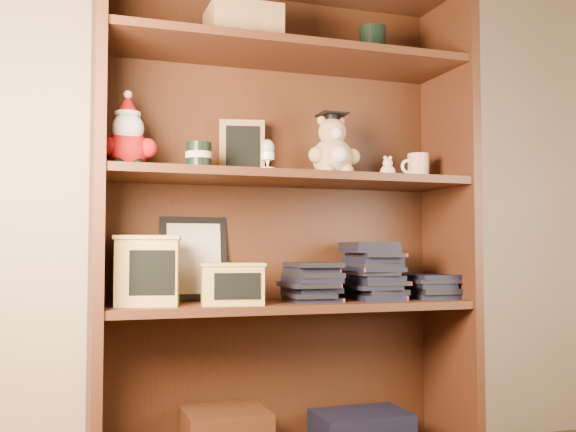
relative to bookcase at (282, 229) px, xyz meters
name	(u,v)px	position (x,y,z in m)	size (l,w,h in m)	color
bookcase	(282,229)	(0.00, 0.00, 0.00)	(1.20, 0.35, 1.60)	#482514
shelf_lower	(288,306)	(0.00, -0.05, -0.24)	(1.14, 0.33, 0.02)	#482514
shelf_upper	(288,179)	(0.00, -0.05, 0.16)	(1.14, 0.33, 0.02)	#482514
santa_plush	(128,139)	(-0.50, -0.06, 0.26)	(0.17, 0.12, 0.24)	#A50F0F
teachers_tin	(199,157)	(-0.28, -0.05, 0.22)	(0.08, 0.08, 0.09)	black
chalkboard_plaque	(242,150)	(-0.12, 0.06, 0.26)	(0.15, 0.09, 0.19)	#9E7547
egg_cup	(268,154)	(-0.09, -0.13, 0.22)	(0.05, 0.05, 0.10)	white
grad_teddy_bear	(333,152)	(0.15, -0.06, 0.25)	(0.18, 0.15, 0.21)	tan
pink_figurine	(388,170)	(0.36, -0.05, 0.20)	(0.05, 0.05, 0.08)	beige
teacher_mug	(418,167)	(0.47, -0.05, 0.22)	(0.10, 0.07, 0.09)	silver
certificate_frame	(194,258)	(-0.27, 0.09, -0.09)	(0.22, 0.06, 0.27)	black
treats_box	(148,270)	(-0.43, -0.05, -0.13)	(0.22, 0.22, 0.20)	tan
pencils_box	(232,283)	(-0.19, -0.12, -0.17)	(0.21, 0.16, 0.12)	tan
book_stack_left	(309,281)	(0.07, -0.05, -0.16)	(0.14, 0.20, 0.13)	black
book_stack_mid	(373,270)	(0.30, -0.05, -0.13)	(0.14, 0.20, 0.19)	black
book_stack_right	(428,286)	(0.50, -0.05, -0.19)	(0.14, 0.20, 0.08)	black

